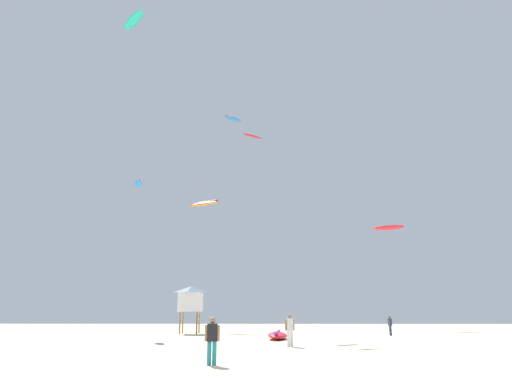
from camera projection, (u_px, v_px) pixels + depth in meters
ground_plane at (244, 379)px, 12.80m from camera, size 120.00×120.00×0.00m
person_foreground at (212, 337)px, 16.31m from camera, size 0.57×0.39×1.71m
person_midground at (390, 324)px, 36.26m from camera, size 0.35×0.45×1.57m
person_left at (290, 328)px, 24.89m from camera, size 0.55×0.40×1.76m
kite_grounded_near at (278, 335)px, 31.46m from camera, size 1.79×4.93×0.62m
lifeguard_tower at (191, 299)px, 39.93m from camera, size 2.30×2.30×4.15m
kite_aloft_0 at (139, 184)px, 39.53m from camera, size 1.38×2.36×0.38m
kite_aloft_1 at (389, 228)px, 52.85m from camera, size 3.72×2.21×0.65m
kite_aloft_2 at (204, 204)px, 51.09m from camera, size 4.21×3.13×0.80m
kite_aloft_3 at (252, 136)px, 39.73m from camera, size 2.00×1.67×0.41m
kite_aloft_4 at (134, 20)px, 32.57m from camera, size 2.48×2.75×0.38m
kite_aloft_5 at (233, 119)px, 47.23m from camera, size 2.02×1.80×0.25m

